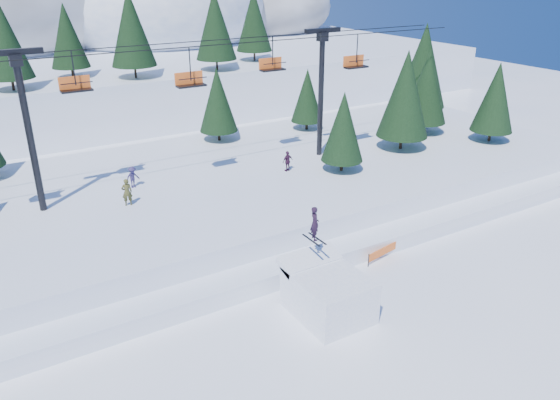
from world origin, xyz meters
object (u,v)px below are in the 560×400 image
jump_kicker (327,292)px  chairlift (178,90)px  banner_near (383,252)px  banner_far (398,239)px

jump_kicker → chairlift: 18.09m
banner_near → banner_far: 2.21m
chairlift → banner_far: bearing=-51.4°
jump_kicker → banner_near: size_ratio=2.01×
jump_kicker → banner_near: bearing=24.1°
jump_kicker → banner_near: (6.43, 2.87, -0.76)m
jump_kicker → chairlift: bearing=95.2°
jump_kicker → banner_far: bearing=23.8°
jump_kicker → banner_far: jump_kicker is taller
chairlift → banner_near: 17.77m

